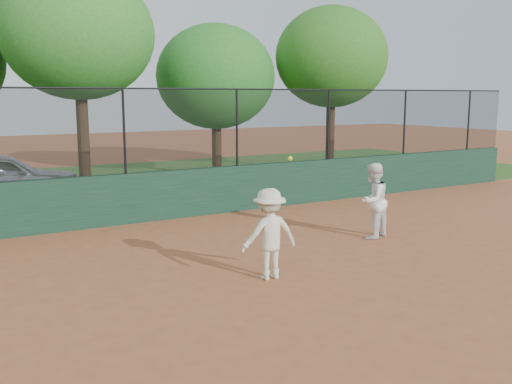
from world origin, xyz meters
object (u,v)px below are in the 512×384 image
tree_3 (216,77)px  tree_4 (332,57)px  player_second (373,201)px  player_main (269,234)px  tree_2 (78,34)px  parked_car (2,178)px

tree_3 → tree_4: (4.48, -1.12, 0.79)m
player_second → tree_3: tree_3 is taller
player_second → tree_4: (5.92, 8.98, 3.67)m
player_main → tree_2: size_ratio=0.30×
tree_3 → parked_car: bearing=-168.1°
tree_4 → tree_2: bearing=-179.2°
parked_car → tree_2: tree_2 is taller
parked_car → tree_3: size_ratio=0.75×
tree_3 → tree_2: bearing=-166.5°
tree_4 → player_main: bearing=-132.4°
tree_3 → player_main: bearing=-113.0°
player_second → tree_3: bearing=-117.0°
tree_3 → tree_4: tree_4 is taller
tree_4 → parked_car: bearing=-177.7°
player_second → player_main: 3.57m
player_second → tree_3: size_ratio=0.29×
parked_car → tree_4: tree_4 is taller
player_second → player_main: (-3.36, -1.21, -0.05)m
tree_4 → tree_3: bearing=165.9°
tree_3 → tree_4: size_ratio=0.87×
parked_car → player_second: 10.53m
player_second → tree_4: 11.36m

